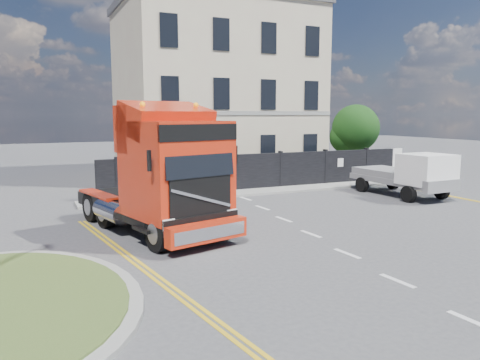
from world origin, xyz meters
name	(u,v)px	position (x,y,z in m)	size (l,w,h in m)	color
ground	(228,241)	(0.00, 0.00, 0.00)	(120.00, 120.00, 0.00)	#424244
hoarding_fence	(273,171)	(6.55, 9.00, 1.00)	(18.80, 0.25, 2.00)	black
georgian_building	(214,90)	(6.00, 16.50, 5.77)	(12.30, 10.30, 12.80)	beige
tree	(353,130)	(14.38, 12.10, 3.05)	(3.20, 3.20, 4.80)	#382619
pavement_far	(272,191)	(6.00, 8.10, 0.06)	(20.00, 1.60, 0.12)	gray
truck	(165,178)	(-1.64, 1.54, 1.97)	(4.45, 7.79, 4.40)	black
flatbed_pickup	(416,174)	(11.47, 3.38, 1.21)	(2.41, 5.45, 2.25)	slate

